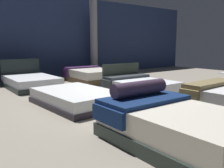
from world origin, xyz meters
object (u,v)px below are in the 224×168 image
Objects in this scene: bed_2 at (77,98)px; bed_5 at (91,75)px; support_pillar at (94,37)px; bed_4 at (31,82)px; bed_0 at (174,125)px; bed_3 at (140,86)px.

bed_5 reaches higher than bed_2.
bed_4 is at bearing -154.58° from support_pillar.
bed_2 is 1.05× the size of bed_5.
bed_4 is 1.01× the size of bed_5.
bed_5 is at bearing -0.69° from bed_4.
bed_0 is 2.84m from bed_2.
bed_0 reaches higher than bed_3.
bed_2 is 1.04× the size of bed_4.
bed_2 is at bearing 90.32° from bed_0.
bed_0 is 1.00× the size of bed_4.
bed_0 reaches higher than bed_2.
bed_3 is (2.14, 2.93, -0.07)m from bed_0.
bed_0 is 5.80m from bed_4.
bed_3 is at bearing -0.35° from bed_2.
bed_3 is 3.61m from bed_4.
bed_2 is 3.67m from bed_5.
bed_2 is 2.14m from bed_3.
support_pillar reaches higher than bed_3.
bed_5 is 2.66m from support_pillar.
bed_0 is at bearing -92.94° from bed_2.
bed_4 is 2.29m from bed_5.
bed_4 is at bearing 129.06° from bed_3.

